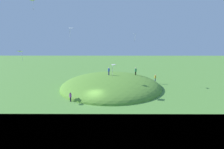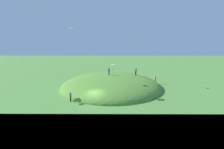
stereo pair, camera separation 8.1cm
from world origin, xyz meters
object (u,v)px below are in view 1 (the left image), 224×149
Objects in this scene: kite_3 at (33,0)px; kite_5 at (71,29)px; person_on_hilltop at (70,96)px; person_near_shore at (155,77)px; kite_1 at (135,35)px; kite_4 at (20,52)px; person_with_child at (136,70)px; person_watching_kites at (109,70)px; kite_2 at (113,66)px.

kite_5 is at bearing -83.48° from kite_3.
person_near_shore reaches higher than person_on_hilltop.
kite_3 reaches higher than kite_5.
kite_1 reaches higher than kite_4.
person_with_child reaches higher than person_near_shore.
person_on_hilltop is 0.91× the size of kite_5.
person_watching_kites is 1.03× the size of person_near_shore.
person_with_child is (13.33, -12.21, 2.20)m from person_on_hilltop.
person_with_child is 0.89× the size of kite_4.
person_with_child is at bearing -75.46° from kite_3.
kite_4 is (2.52, 8.98, 7.20)m from person_on_hilltop.
kite_4 is 1.07× the size of kite_5.
kite_3 is 10.93m from kite_4.
kite_1 is at bearing -14.56° from kite_2.
person_watching_kites is 0.95× the size of kite_1.
kite_4 is at bearing -165.62° from person_on_hilltop.
person_with_child is at bearing -62.98° from kite_4.
person_with_child is at bearing 77.60° from person_on_hilltop.
kite_2 reaches higher than person_near_shore.
kite_1 is (-0.03, 4.72, 9.56)m from person_near_shore.
kite_3 reaches higher than person_near_shore.
person_watching_kites is 0.75× the size of kite_3.
kite_1 reaches higher than person_with_child.
kite_3 reaches higher than kite_4.
kite_5 reaches higher than person_near_shore.
kite_3 is at bearing -24.23° from person_with_child.
person_with_child is 7.91m from kite_1.
kite_1 is at bearing 79.74° from person_on_hilltop.
kite_5 is (6.34, -7.88, 4.08)m from kite_4.
kite_4 is (-5.54, 0.90, -9.38)m from kite_3.
kite_5 is (13.21, 8.34, 5.58)m from kite_2.
kite_1 is 22.04m from kite_3.
kite_1 is 0.95× the size of kite_2.
person_with_child reaches higher than person_on_hilltop.
kite_5 is (-5.34, 13.16, 1.21)m from kite_1.
kite_4 reaches higher than person_near_shore.
kite_2 is at bearing 133.38° from person_watching_kites.
kite_1 is 19.66m from kite_2.
person_with_child is at bearing -71.45° from kite_5.
person_near_shore is at bearing -122.05° from person_watching_kites.
person_watching_kites is at bearing -61.58° from kite_4.
kite_1 is 0.99× the size of kite_5.
kite_3 is (-2.72, 14.37, 13.95)m from person_watching_kites.
person_with_child is at bearing -170.70° from kite_1.
kite_5 is (-1.92, 7.39, 8.64)m from person_watching_kites.
kite_5 reaches higher than kite_1.
kite_2 is at bearing -129.02° from kite_3.
kite_4 is at bearing 68.20° from person_watching_kites.
kite_4 is (-8.26, 15.27, 4.56)m from person_watching_kites.
kite_4 reaches higher than person_with_child.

